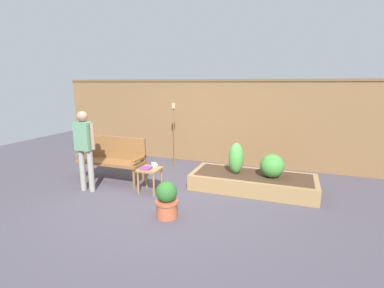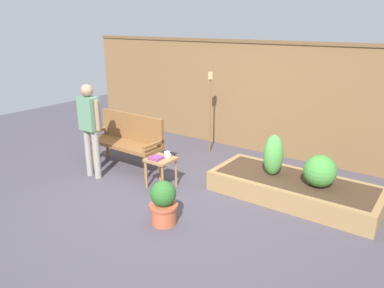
# 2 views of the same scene
# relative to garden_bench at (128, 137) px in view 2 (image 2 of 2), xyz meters

# --- Properties ---
(ground_plane) EXTENTS (14.00, 14.00, 0.00)m
(ground_plane) POSITION_rel_garden_bench_xyz_m (1.39, -0.49, -0.54)
(ground_plane) COLOR #47424C
(fence_back) EXTENTS (8.40, 0.14, 2.16)m
(fence_back) POSITION_rel_garden_bench_xyz_m (1.39, 2.11, 0.55)
(fence_back) COLOR brown
(fence_back) RESTS_ON ground_plane
(garden_bench) EXTENTS (1.44, 0.48, 0.94)m
(garden_bench) POSITION_rel_garden_bench_xyz_m (0.00, 0.00, 0.00)
(garden_bench) COLOR brown
(garden_bench) RESTS_ON ground_plane
(side_table) EXTENTS (0.40, 0.40, 0.48)m
(side_table) POSITION_rel_garden_bench_xyz_m (1.07, -0.36, -0.15)
(side_table) COLOR #9E7042
(side_table) RESTS_ON ground_plane
(cup_on_table) EXTENTS (0.13, 0.09, 0.08)m
(cup_on_table) POSITION_rel_garden_bench_xyz_m (1.10, -0.24, -0.02)
(cup_on_table) COLOR white
(cup_on_table) RESTS_ON side_table
(book_on_table) EXTENTS (0.19, 0.20, 0.04)m
(book_on_table) POSITION_rel_garden_bench_xyz_m (1.03, -0.43, -0.05)
(book_on_table) COLOR #7F3875
(book_on_table) RESTS_ON side_table
(potted_boxwood) EXTENTS (0.37, 0.37, 0.59)m
(potted_boxwood) POSITION_rel_garden_bench_xyz_m (1.81, -1.19, -0.25)
(potted_boxwood) COLOR #B75638
(potted_boxwood) RESTS_ON ground_plane
(raised_planter_bed) EXTENTS (2.40, 1.00, 0.30)m
(raised_planter_bed) POSITION_rel_garden_bench_xyz_m (2.90, 0.47, -0.39)
(raised_planter_bed) COLOR #997547
(raised_planter_bed) RESTS_ON ground_plane
(shrub_near_bench) EXTENTS (0.29, 0.29, 0.62)m
(shrub_near_bench) POSITION_rel_garden_bench_xyz_m (2.56, 0.45, 0.07)
(shrub_near_bench) COLOR brown
(shrub_near_bench) RESTS_ON raised_planter_bed
(shrub_far_corner) EXTENTS (0.45, 0.45, 0.45)m
(shrub_far_corner) POSITION_rel_garden_bench_xyz_m (3.26, 0.45, -0.02)
(shrub_far_corner) COLOR brown
(shrub_far_corner) RESTS_ON raised_planter_bed
(tiki_torch) EXTENTS (0.10, 0.10, 1.58)m
(tiki_torch) POSITION_rel_garden_bench_xyz_m (0.78, 1.47, 0.55)
(tiki_torch) COLOR brown
(tiki_torch) RESTS_ON ground_plane
(person_by_bench) EXTENTS (0.47, 0.20, 1.56)m
(person_by_bench) POSITION_rel_garden_bench_xyz_m (-0.12, -0.71, 0.39)
(person_by_bench) COLOR gray
(person_by_bench) RESTS_ON ground_plane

